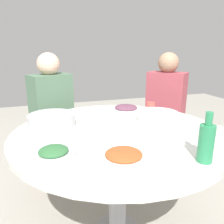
# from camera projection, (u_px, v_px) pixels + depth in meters

# --- Properties ---
(round_dining_table) EXTENTS (1.26, 1.26, 0.75)m
(round_dining_table) POSITION_uv_depth(u_px,v_px,m) (118.00, 144.00, 1.39)
(round_dining_table) COLOR #99999E
(round_dining_table) RESTS_ON ground
(rice_bowl) EXTENTS (0.29, 0.29, 0.09)m
(rice_bowl) POSITION_uv_depth(u_px,v_px,m) (52.00, 120.00, 1.42)
(rice_bowl) COLOR #B2B5BA
(rice_bowl) RESTS_ON round_dining_table
(soup_bowl) EXTENTS (0.27, 0.30, 0.07)m
(soup_bowl) POSITION_uv_depth(u_px,v_px,m) (158.00, 117.00, 1.51)
(soup_bowl) COLOR white
(soup_bowl) RESTS_ON round_dining_table
(dish_stirfry) EXTENTS (0.22, 0.22, 0.05)m
(dish_stirfry) POSITION_uv_depth(u_px,v_px,m) (124.00, 156.00, 0.99)
(dish_stirfry) COLOR silver
(dish_stirfry) RESTS_ON round_dining_table
(dish_greens) EXTENTS (0.21, 0.21, 0.05)m
(dish_greens) POSITION_uv_depth(u_px,v_px,m) (54.00, 153.00, 1.01)
(dish_greens) COLOR silver
(dish_greens) RESTS_ON round_dining_table
(dish_eggplant) EXTENTS (0.24, 0.24, 0.05)m
(dish_eggplant) POSITION_uv_depth(u_px,v_px,m) (126.00, 108.00, 1.78)
(dish_eggplant) COLOR white
(dish_eggplant) RESTS_ON round_dining_table
(green_bottle) EXTENTS (0.07, 0.07, 0.22)m
(green_bottle) POSITION_uv_depth(u_px,v_px,m) (206.00, 142.00, 0.96)
(green_bottle) COLOR #2A8754
(green_bottle) RESTS_ON round_dining_table
(tea_cup_near) EXTENTS (0.07, 0.07, 0.06)m
(tea_cup_near) POSITION_uv_depth(u_px,v_px,m) (151.00, 106.00, 1.83)
(tea_cup_near) COLOR #D14B42
(tea_cup_near) RESTS_ON round_dining_table
(tea_cup_far) EXTENTS (0.08, 0.08, 0.07)m
(tea_cup_far) POSITION_uv_depth(u_px,v_px,m) (220.00, 134.00, 1.20)
(tea_cup_far) COLOR white
(tea_cup_far) RESTS_ON round_dining_table
(stool_for_diner_left) EXTENTS (0.34, 0.34, 0.44)m
(stool_for_diner_left) POSITION_uv_depth(u_px,v_px,m) (163.00, 151.00, 2.29)
(stool_for_diner_left) COLOR brown
(stool_for_diner_left) RESTS_ON ground
(diner_left) EXTENTS (0.47, 0.47, 0.76)m
(diner_left) POSITION_uv_depth(u_px,v_px,m) (166.00, 100.00, 2.15)
(diner_left) COLOR #2D333D
(diner_left) RESTS_ON stool_for_diner_left
(stool_for_diner_right) EXTENTS (0.31, 0.31, 0.44)m
(stool_for_diner_right) POSITION_uv_depth(u_px,v_px,m) (56.00, 160.00, 2.12)
(stool_for_diner_right) COLOR brown
(stool_for_diner_right) RESTS_ON ground
(diner_right) EXTENTS (0.43, 0.44, 0.76)m
(diner_right) POSITION_uv_depth(u_px,v_px,m) (51.00, 104.00, 1.97)
(diner_right) COLOR #2D333D
(diner_right) RESTS_ON stool_for_diner_right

